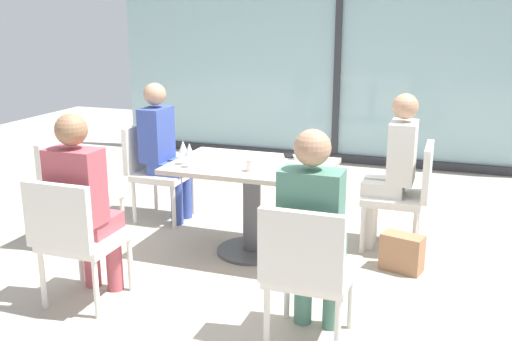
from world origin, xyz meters
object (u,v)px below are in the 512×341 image
object	(u,v)px
person_front_right	(313,226)
handbag_0	(402,253)
wine_glass_3	(324,145)
person_front_left	(83,199)
cell_phone_on_table	(289,156)
dining_table_main	(252,188)
chair_front_left	(75,234)
wine_glass_0	(189,150)
chair_front_right	(307,267)
wine_glass_2	(297,143)
wine_glass_1	(183,148)
chair_side_end	(75,187)
chair_far_right	(406,190)
person_far_left	(163,145)
chair_far_left	(153,166)
person_far_right	(394,164)
coffee_cup	(251,165)

from	to	relation	value
person_front_right	handbag_0	distance (m)	1.33
wine_glass_3	person_front_left	bearing A→B (deg)	-133.03
cell_phone_on_table	dining_table_main	bearing A→B (deg)	-142.58
chair_front_left	wine_glass_0	distance (m)	1.08
chair_front_left	person_front_right	distance (m)	1.53
chair_front_right	wine_glass_2	xyz separation A→B (m)	(-0.46, 1.45, 0.37)
chair_front_right	wine_glass_1	xyz separation A→B (m)	(-1.24, 1.02, 0.37)
chair_side_end	person_front_right	size ratio (longest dim) A/B	0.69
chair_far_right	wine_glass_1	world-z (taller)	wine_glass_1
chair_side_end	cell_phone_on_table	xyz separation A→B (m)	(1.61, 0.65, 0.24)
chair_far_right	chair_side_end	size ratio (longest dim) A/B	1.00
chair_side_end	person_far_left	size ratio (longest dim) A/B	0.69
person_far_left	person_front_left	size ratio (longest dim) A/B	1.00
handbag_0	person_front_left	bearing A→B (deg)	-134.67
wine_glass_2	cell_phone_on_table	bearing A→B (deg)	138.25
chair_front_right	chair_side_end	size ratio (longest dim) A/B	1.00
chair_far_left	chair_side_end	size ratio (longest dim) A/B	1.00
chair_far_right	wine_glass_2	size ratio (longest dim) A/B	4.70
chair_front_left	person_far_right	bearing A→B (deg)	43.38
chair_front_right	wine_glass_3	world-z (taller)	wine_glass_3
chair_front_right	wine_glass_0	size ratio (longest dim) A/B	4.70
wine_glass_0	wine_glass_3	world-z (taller)	same
chair_front_left	coffee_cup	xyz separation A→B (m)	(0.82, 1.00, 0.28)
chair_side_end	wine_glass_2	distance (m)	1.83
chair_front_left	chair_side_end	distance (m)	1.10
coffee_cup	chair_front_right	bearing A→B (deg)	-55.46
cell_phone_on_table	chair_far_left	bearing A→B (deg)	152.22
wine_glass_1	cell_phone_on_table	size ratio (longest dim) A/B	1.28
chair_front_right	person_front_left	bearing A→B (deg)	175.87
person_front_left	wine_glass_3	xyz separation A→B (m)	(1.26, 1.35, 0.16)
chair_front_left	wine_glass_2	distance (m)	1.83
chair_front_left	chair_side_end	xyz separation A→B (m)	(-0.65, 0.89, 0.00)
wine_glass_1	chair_side_end	bearing A→B (deg)	-172.24
person_far_right	wine_glass_1	size ratio (longest dim) A/B	6.81
person_front_left	wine_glass_3	bearing A→B (deg)	46.97
chair_far_right	wine_glass_1	xyz separation A→B (m)	(-1.62, -0.67, 0.37)
wine_glass_3	cell_phone_on_table	size ratio (longest dim) A/B	1.28
person_front_right	wine_glass_2	size ratio (longest dim) A/B	6.81
wine_glass_3	handbag_0	bearing A→B (deg)	-18.06
coffee_cup	handbag_0	size ratio (longest dim) A/B	0.30
person_front_right	cell_phone_on_table	xyz separation A→B (m)	(-0.56, 1.43, 0.03)
person_front_left	dining_table_main	bearing A→B (deg)	55.40
chair_front_right	chair_front_left	world-z (taller)	same
cell_phone_on_table	wine_glass_2	bearing A→B (deg)	-63.46
chair_side_end	person_front_right	bearing A→B (deg)	-19.85
wine_glass_0	wine_glass_3	xyz separation A→B (m)	(0.91, 0.51, 0.00)
wine_glass_0	cell_phone_on_table	world-z (taller)	wine_glass_0
person_far_right	wine_glass_0	size ratio (longest dim) A/B	6.81
chair_side_end	chair_far_left	bearing A→B (deg)	70.81
wine_glass_3	cell_phone_on_table	world-z (taller)	wine_glass_3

